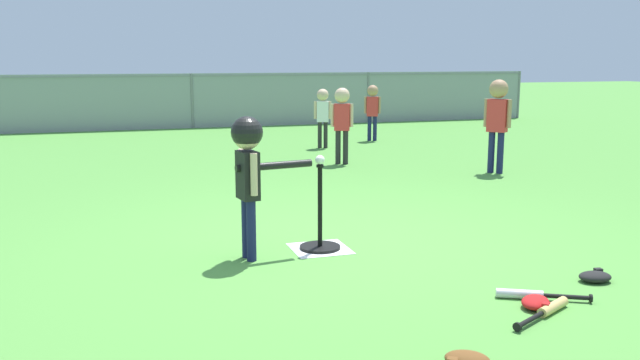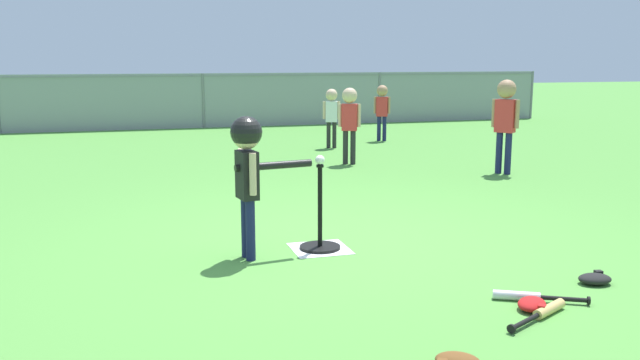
{
  "view_description": "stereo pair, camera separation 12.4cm",
  "coord_description": "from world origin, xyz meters",
  "px_view_note": "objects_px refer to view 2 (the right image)",
  "views": [
    {
      "loc": [
        -1.74,
        -4.91,
        1.48
      ],
      "look_at": [
        -0.2,
        -0.1,
        0.55
      ],
      "focal_mm": 37.5,
      "sensor_mm": 36.0,
      "label": 1
    },
    {
      "loc": [
        -1.62,
        -4.95,
        1.48
      ],
      "look_at": [
        -0.2,
        -0.1,
        0.55
      ],
      "focal_mm": 37.5,
      "sensor_mm": 36.0,
      "label": 2
    }
  ],
  "objects_px": {
    "glove_near_bats": "(532,304)",
    "fielder_deep_center": "(505,114)",
    "glove_by_plate": "(595,279)",
    "baseball_on_tee": "(320,160)",
    "batter_child": "(248,158)",
    "fielder_near_right": "(349,115)",
    "spare_bat_silver": "(527,296)",
    "spare_bat_wood": "(544,312)",
    "batting_tee": "(320,236)",
    "fielder_deep_right": "(382,105)",
    "fielder_near_left": "(332,110)"
  },
  "relations": [
    {
      "from": "glove_near_bats",
      "to": "fielder_deep_center",
      "type": "bearing_deg",
      "value": 60.63
    },
    {
      "from": "glove_by_plate",
      "to": "baseball_on_tee",
      "type": "bearing_deg",
      "value": 139.44
    },
    {
      "from": "batter_child",
      "to": "fielder_near_right",
      "type": "relative_size",
      "value": 1.0
    },
    {
      "from": "spare_bat_silver",
      "to": "baseball_on_tee",
      "type": "bearing_deg",
      "value": 121.81
    },
    {
      "from": "glove_near_bats",
      "to": "spare_bat_wood",
      "type": "bearing_deg",
      "value": -87.12
    },
    {
      "from": "batting_tee",
      "to": "glove_by_plate",
      "type": "relative_size",
      "value": 2.77
    },
    {
      "from": "fielder_deep_center",
      "to": "glove_near_bats",
      "type": "distance_m",
      "value": 4.92
    },
    {
      "from": "batter_child",
      "to": "fielder_deep_right",
      "type": "relative_size",
      "value": 1.07
    },
    {
      "from": "glove_by_plate",
      "to": "glove_near_bats",
      "type": "bearing_deg",
      "value": -156.6
    },
    {
      "from": "baseball_on_tee",
      "to": "spare_bat_silver",
      "type": "distance_m",
      "value": 1.84
    },
    {
      "from": "glove_by_plate",
      "to": "glove_near_bats",
      "type": "xyz_separation_m",
      "value": [
        -0.67,
        -0.29,
        0.0
      ]
    },
    {
      "from": "fielder_near_right",
      "to": "fielder_near_left",
      "type": "distance_m",
      "value": 1.72
    },
    {
      "from": "batter_child",
      "to": "fielder_deep_right",
      "type": "distance_m",
      "value": 7.32
    },
    {
      "from": "fielder_near_left",
      "to": "spare_bat_silver",
      "type": "xyz_separation_m",
      "value": [
        -0.95,
        -7.1,
        -0.6
      ]
    },
    {
      "from": "baseball_on_tee",
      "to": "spare_bat_silver",
      "type": "relative_size",
      "value": 0.14
    },
    {
      "from": "batter_child",
      "to": "fielder_deep_center",
      "type": "height_order",
      "value": "fielder_deep_center"
    },
    {
      "from": "batting_tee",
      "to": "glove_by_plate",
      "type": "distance_m",
      "value": 2.0
    },
    {
      "from": "spare_bat_wood",
      "to": "glove_by_plate",
      "type": "distance_m",
      "value": 0.78
    },
    {
      "from": "fielder_deep_right",
      "to": "fielder_near_right",
      "type": "distance_m",
      "value": 2.75
    },
    {
      "from": "spare_bat_silver",
      "to": "glove_near_bats",
      "type": "bearing_deg",
      "value": -110.67
    },
    {
      "from": "glove_by_plate",
      "to": "batting_tee",
      "type": "bearing_deg",
      "value": 139.44
    },
    {
      "from": "fielder_near_right",
      "to": "glove_by_plate",
      "type": "height_order",
      "value": "fielder_near_right"
    },
    {
      "from": "fielder_deep_center",
      "to": "glove_by_plate",
      "type": "relative_size",
      "value": 5.0
    },
    {
      "from": "batting_tee",
      "to": "fielder_deep_right",
      "type": "distance_m",
      "value": 7.0
    },
    {
      "from": "fielder_deep_center",
      "to": "fielder_near_left",
      "type": "relative_size",
      "value": 1.24
    },
    {
      "from": "fielder_deep_right",
      "to": "spare_bat_silver",
      "type": "relative_size",
      "value": 1.87
    },
    {
      "from": "fielder_deep_right",
      "to": "glove_by_plate",
      "type": "height_order",
      "value": "fielder_deep_right"
    },
    {
      "from": "batting_tee",
      "to": "batter_child",
      "type": "height_order",
      "value": "batter_child"
    },
    {
      "from": "fielder_near_right",
      "to": "spare_bat_silver",
      "type": "distance_m",
      "value": 5.48
    },
    {
      "from": "baseball_on_tee",
      "to": "fielder_near_left",
      "type": "bearing_deg",
      "value": 71.87
    },
    {
      "from": "fielder_near_right",
      "to": "fielder_deep_center",
      "type": "bearing_deg",
      "value": -38.17
    },
    {
      "from": "batting_tee",
      "to": "batter_child",
      "type": "relative_size",
      "value": 0.63
    },
    {
      "from": "batting_tee",
      "to": "fielder_deep_center",
      "type": "xyz_separation_m",
      "value": [
        3.23,
        2.65,
        0.67
      ]
    },
    {
      "from": "batting_tee",
      "to": "baseball_on_tee",
      "type": "bearing_deg",
      "value": 0.0
    },
    {
      "from": "baseball_on_tee",
      "to": "batter_child",
      "type": "distance_m",
      "value": 0.58
    },
    {
      "from": "batter_child",
      "to": "glove_near_bats",
      "type": "distance_m",
      "value": 2.19
    },
    {
      "from": "fielder_near_right",
      "to": "fielder_deep_center",
      "type": "distance_m",
      "value": 2.1
    },
    {
      "from": "batting_tee",
      "to": "glove_near_bats",
      "type": "height_order",
      "value": "batting_tee"
    },
    {
      "from": "fielder_deep_right",
      "to": "fielder_near_right",
      "type": "bearing_deg",
      "value": -121.01
    },
    {
      "from": "fielder_near_right",
      "to": "baseball_on_tee",
      "type": "bearing_deg",
      "value": -111.83
    },
    {
      "from": "fielder_deep_right",
      "to": "spare_bat_wood",
      "type": "xyz_separation_m",
      "value": [
        -2.14,
        -8.0,
        -0.61
      ]
    },
    {
      "from": "fielder_near_left",
      "to": "spare_bat_wood",
      "type": "bearing_deg",
      "value": -97.7
    },
    {
      "from": "fielder_deep_right",
      "to": "spare_bat_wood",
      "type": "height_order",
      "value": "fielder_deep_right"
    },
    {
      "from": "fielder_near_right",
      "to": "spare_bat_wood",
      "type": "distance_m",
      "value": 5.73
    },
    {
      "from": "batter_child",
      "to": "spare_bat_silver",
      "type": "xyz_separation_m",
      "value": [
        1.47,
        -1.37,
        -0.73
      ]
    },
    {
      "from": "batter_child",
      "to": "fielder_near_left",
      "type": "relative_size",
      "value": 1.09
    },
    {
      "from": "fielder_near_right",
      "to": "fielder_near_left",
      "type": "relative_size",
      "value": 1.1
    },
    {
      "from": "spare_bat_silver",
      "to": "glove_near_bats",
      "type": "distance_m",
      "value": 0.15
    },
    {
      "from": "fielder_deep_center",
      "to": "spare_bat_wood",
      "type": "distance_m",
      "value": 5.01
    },
    {
      "from": "fielder_near_right",
      "to": "spare_bat_wood",
      "type": "height_order",
      "value": "fielder_near_right"
    }
  ]
}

